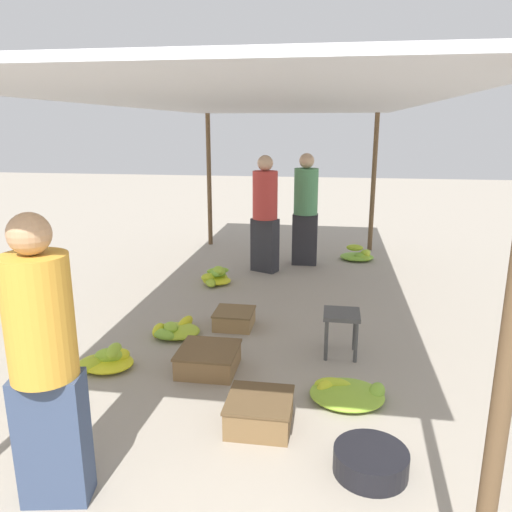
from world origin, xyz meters
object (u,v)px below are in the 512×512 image
object	(u,v)px
basin_black	(371,461)
shopper_walking_mid	(265,212)
banana_pile_right_0	(345,392)
banana_pile_right_1	(359,256)
crate_far	(234,319)
shopper_walking_far	(306,208)
banana_pile_left_2	(216,277)
vendor_foreground	(44,360)
crate_near	(208,359)
banana_pile_left_1	(173,330)
banana_pile_left_0	(105,361)
crate_mid	(260,412)
stool	(341,321)

from	to	relation	value
basin_black	shopper_walking_mid	world-z (taller)	shopper_walking_mid
banana_pile_right_0	banana_pile_right_1	bearing A→B (deg)	86.10
banana_pile_right_0	shopper_walking_mid	bearing A→B (deg)	107.92
banana_pile_right_0	crate_far	size ratio (longest dim) A/B	1.49
banana_pile_right_1	shopper_walking_far	world-z (taller)	shopper_walking_far
basin_black	shopper_walking_mid	xyz separation A→B (m)	(-1.28, 4.41, 0.82)
banana_pile_left_2	crate_far	xyz separation A→B (m)	(0.55, -1.46, -0.01)
vendor_foreground	crate_near	world-z (taller)	vendor_foreground
banana_pile_left_1	banana_pile_left_2	xyz separation A→B (m)	(0.04, 1.79, 0.04)
banana_pile_left_0	vendor_foreground	bearing A→B (deg)	-74.09
banana_pile_left_0	crate_mid	distance (m)	1.66
vendor_foreground	shopper_walking_mid	bearing A→B (deg)	83.56
banana_pile_right_0	shopper_walking_far	distance (m)	4.13
banana_pile_left_2	basin_black	bearing A→B (deg)	-63.00
banana_pile_left_2	banana_pile_right_0	size ratio (longest dim) A/B	0.97
vendor_foreground	crate_near	size ratio (longest dim) A/B	3.26
banana_pile_left_1	crate_near	bearing A→B (deg)	-51.18
stool	banana_pile_left_2	size ratio (longest dim) A/B	0.72
banana_pile_right_1	crate_mid	size ratio (longest dim) A/B	1.15
vendor_foreground	banana_pile_right_0	bearing A→B (deg)	39.20
banana_pile_left_1	banana_pile_left_2	distance (m)	1.79
banana_pile_left_2	crate_near	bearing A→B (deg)	-78.32
crate_far	shopper_walking_mid	xyz separation A→B (m)	(0.03, 2.20, 0.81)
banana_pile_left_2	banana_pile_right_1	xyz separation A→B (m)	(2.02, 1.59, -0.02)
shopper_walking_mid	banana_pile_left_1	bearing A→B (deg)	-103.72
banana_pile_left_0	crate_near	size ratio (longest dim) A/B	1.01
shopper_walking_far	crate_far	bearing A→B (deg)	-102.72
basin_black	shopper_walking_far	xyz separation A→B (m)	(-0.71, 4.88, 0.82)
stool	banana_pile_left_2	bearing A→B (deg)	130.46
shopper_walking_mid	vendor_foreground	bearing A→B (deg)	-96.44
banana_pile_right_1	basin_black	bearing A→B (deg)	-91.70
banana_pile_left_0	banana_pile_right_1	size ratio (longest dim) A/B	0.97
banana_pile_left_2	banana_pile_right_0	xyz separation A→B (m)	(1.72, -2.79, -0.04)
crate_near	crate_far	xyz separation A→B (m)	(0.04, 1.02, -0.01)
basin_black	banana_pile_left_2	distance (m)	4.11
banana_pile_left_0	crate_far	world-z (taller)	banana_pile_left_0
shopper_walking_far	stool	bearing A→B (deg)	-80.45
banana_pile_right_0	crate_near	xyz separation A→B (m)	(-1.21, 0.31, 0.05)
crate_near	shopper_walking_mid	distance (m)	3.32
stool	banana_pile_left_1	world-z (taller)	stool
vendor_foreground	banana_pile_left_2	world-z (taller)	vendor_foreground
crate_mid	basin_black	bearing A→B (deg)	-27.22
banana_pile_right_1	crate_mid	bearing A→B (deg)	-100.80
vendor_foreground	stool	world-z (taller)	vendor_foreground
basin_black	shopper_walking_far	bearing A→B (deg)	98.33
crate_near	banana_pile_right_1	bearing A→B (deg)	69.65
vendor_foreground	stool	bearing A→B (deg)	52.76
basin_black	banana_pile_left_0	xyz separation A→B (m)	(-2.29, 1.07, -0.00)
crate_near	crate_far	world-z (taller)	crate_near
crate_far	shopper_walking_far	distance (m)	2.86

